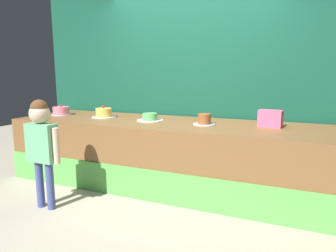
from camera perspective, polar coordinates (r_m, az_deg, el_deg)
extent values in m
plane|color=#ADA38E|center=(3.29, -2.20, -14.72)|extent=(12.00, 12.00, 0.00)
cube|color=brown|center=(3.66, 1.57, -5.53)|extent=(4.26, 1.15, 0.80)
cube|color=#59B24C|center=(3.22, -2.30, -11.86)|extent=(4.26, 0.02, 0.36)
cube|color=#144C38|center=(4.16, 5.08, 11.65)|extent=(4.96, 0.08, 3.01)
cylinder|color=#3F4C8C|center=(3.38, -23.84, -10.34)|extent=(0.08, 0.08, 0.50)
cylinder|color=#3F4C8C|center=(3.28, -22.11, -10.81)|extent=(0.08, 0.08, 0.50)
cube|color=#66B27F|center=(3.21, -23.52, -3.02)|extent=(0.31, 0.14, 0.39)
cylinder|color=beige|center=(3.35, -25.74, -2.93)|extent=(0.06, 0.06, 0.36)
cylinder|color=beige|center=(3.08, -21.07, -3.65)|extent=(0.06, 0.06, 0.36)
sphere|color=beige|center=(3.16, -23.89, 2.24)|extent=(0.20, 0.20, 0.20)
sphere|color=brown|center=(3.15, -23.96, 3.24)|extent=(0.17, 0.17, 0.17)
cube|color=#F65882|center=(3.44, 19.46, 1.38)|extent=(0.27, 0.18, 0.19)
cylinder|color=silver|center=(4.54, -20.21, 2.11)|extent=(0.28, 0.28, 0.01)
cylinder|color=pink|center=(4.54, -20.25, 2.87)|extent=(0.23, 0.23, 0.11)
sphere|color=red|center=(4.53, -20.30, 3.77)|extent=(0.03, 0.03, 0.03)
cylinder|color=silver|center=(4.11, -12.47, 1.74)|extent=(0.33, 0.33, 0.01)
cylinder|color=#F2BF4C|center=(4.10, -12.51, 2.62)|extent=(0.22, 0.22, 0.12)
sphere|color=red|center=(4.10, -12.55, 3.70)|extent=(0.04, 0.04, 0.04)
cylinder|color=silver|center=(3.72, -3.56, 1.12)|extent=(0.34, 0.34, 0.01)
cylinder|color=#59B259|center=(3.71, -3.57, 1.86)|extent=(0.19, 0.19, 0.09)
cylinder|color=silver|center=(3.44, 7.12, 0.35)|extent=(0.27, 0.27, 0.01)
cylinder|color=brown|center=(3.43, 7.14, 1.40)|extent=(0.15, 0.15, 0.12)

